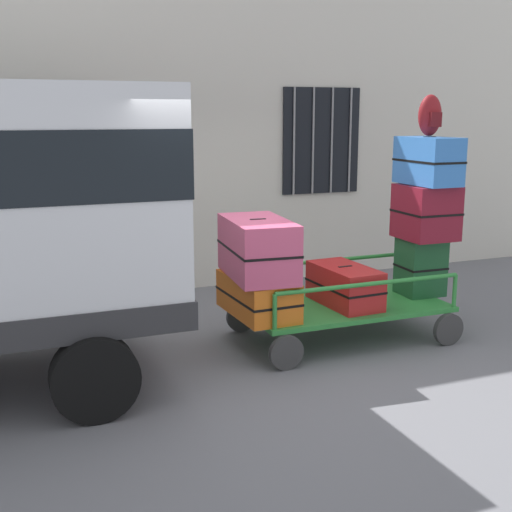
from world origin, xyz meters
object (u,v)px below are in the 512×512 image
at_px(suitcase_center_middle, 426,212).
at_px(suitcase_left_bottom, 258,296).
at_px(suitcase_center_top, 428,161).
at_px(luggage_cart, 342,309).
at_px(suitcase_center_bottom, 421,266).
at_px(backpack, 430,116).
at_px(suitcase_left_middle, 258,248).
at_px(suitcase_midleft_bottom, 345,285).

bearing_deg(suitcase_center_middle, suitcase_left_bottom, 179.63).
xyz_separation_m(suitcase_center_middle, suitcase_center_top, (0.00, 0.01, 0.56)).
relative_size(luggage_cart, suitcase_center_top, 2.85).
relative_size(suitcase_left_bottom, suitcase_center_bottom, 1.59).
height_order(luggage_cart, backpack, backpack).
bearing_deg(backpack, luggage_cart, -177.65).
relative_size(suitcase_left_middle, suitcase_center_top, 1.43).
bearing_deg(suitcase_midleft_bottom, suitcase_left_middle, 179.23).
xyz_separation_m(suitcase_left_bottom, suitcase_midleft_bottom, (0.99, -0.01, 0.01)).
height_order(suitcase_left_middle, backpack, backpack).
bearing_deg(suitcase_left_bottom, suitcase_center_middle, -0.37).
distance_m(luggage_cart, suitcase_midleft_bottom, 0.27).
bearing_deg(suitcase_left_middle, suitcase_midleft_bottom, -0.77).
distance_m(suitcase_center_bottom, suitcase_center_top, 1.18).
bearing_deg(suitcase_center_top, backpack, 57.69).
distance_m(suitcase_left_bottom, suitcase_center_top, 2.37).
relative_size(suitcase_midleft_bottom, suitcase_center_bottom, 1.43).
distance_m(luggage_cart, suitcase_left_bottom, 1.02).
xyz_separation_m(suitcase_midleft_bottom, suitcase_center_top, (0.99, 0.01, 1.29)).
relative_size(suitcase_left_middle, suitcase_midleft_bottom, 1.21).
xyz_separation_m(suitcase_center_bottom, suitcase_center_top, (0.00, -0.04, 1.18)).
xyz_separation_m(suitcase_left_middle, backpack, (2.03, 0.07, 1.29)).
bearing_deg(suitcase_left_bottom, backpack, 1.84).
xyz_separation_m(luggage_cart, suitcase_center_bottom, (0.99, 0.01, 0.38)).
relative_size(suitcase_center_bottom, suitcase_center_top, 0.83).
relative_size(suitcase_left_bottom, suitcase_center_top, 1.33).
bearing_deg(suitcase_center_middle, suitcase_center_bottom, 90.00).
distance_m(suitcase_left_bottom, suitcase_center_bottom, 1.99).
xyz_separation_m(suitcase_left_bottom, suitcase_left_middle, (0.00, -0.00, 0.49)).
height_order(suitcase_left_bottom, suitcase_left_middle, suitcase_left_middle).
relative_size(luggage_cart, suitcase_left_middle, 1.99).
relative_size(suitcase_left_middle, suitcase_center_bottom, 1.72).
relative_size(suitcase_center_middle, suitcase_center_top, 0.80).
relative_size(suitcase_left_middle, backpack, 2.53).
bearing_deg(backpack, suitcase_left_bottom, -178.16).
bearing_deg(suitcase_left_bottom, luggage_cart, 1.29).
distance_m(suitcase_left_middle, suitcase_center_bottom, 2.02).
bearing_deg(luggage_cart, suitcase_left_middle, -178.63).
relative_size(suitcase_center_bottom, backpack, 1.47).
height_order(suitcase_left_bottom, suitcase_midleft_bottom, suitcase_midleft_bottom).
height_order(suitcase_left_bottom, suitcase_center_top, suitcase_center_top).
bearing_deg(luggage_cart, suitcase_center_bottom, 0.56).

